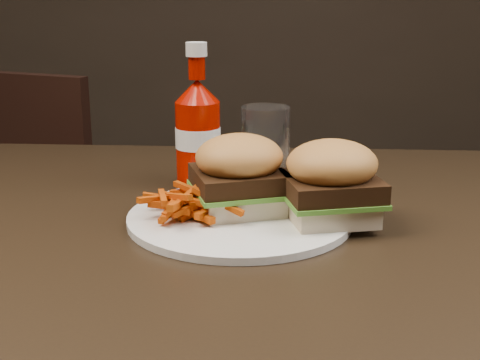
# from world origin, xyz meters

# --- Properties ---
(dining_table) EXTENTS (1.20, 0.80, 0.04)m
(dining_table) POSITION_xyz_m (0.00, 0.00, 0.73)
(dining_table) COLOR black
(dining_table) RESTS_ON ground
(chair_far) EXTENTS (0.50, 0.50, 0.04)m
(chair_far) POSITION_xyz_m (-0.42, 0.79, 0.43)
(chair_far) COLOR black
(chair_far) RESTS_ON ground
(plate) EXTENTS (0.27, 0.27, 0.01)m
(plate) POSITION_xyz_m (0.05, 0.01, 0.76)
(plate) COLOR white
(plate) RESTS_ON dining_table
(sandwich_half_a) EXTENTS (0.12, 0.12, 0.02)m
(sandwich_half_a) POSITION_xyz_m (0.05, 0.02, 0.77)
(sandwich_half_a) COLOR beige
(sandwich_half_a) RESTS_ON plate
(sandwich_half_b) EXTENTS (0.12, 0.11, 0.02)m
(sandwich_half_b) POSITION_xyz_m (0.16, -0.00, 0.77)
(sandwich_half_b) COLOR beige
(sandwich_half_b) RESTS_ON plate
(fries_pile) EXTENTS (0.13, 0.13, 0.04)m
(fries_pile) POSITION_xyz_m (-0.01, 0.01, 0.78)
(fries_pile) COLOR #AA4002
(fries_pile) RESTS_ON plate
(ketchup_bottle) EXTENTS (0.08, 0.08, 0.12)m
(ketchup_bottle) POSITION_xyz_m (-0.02, 0.15, 0.81)
(ketchup_bottle) COLOR #9A0B00
(ketchup_bottle) RESTS_ON dining_table
(tumbler) EXTENTS (0.08, 0.08, 0.11)m
(tumbler) POSITION_xyz_m (0.07, 0.19, 0.81)
(tumbler) COLOR white
(tumbler) RESTS_ON dining_table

